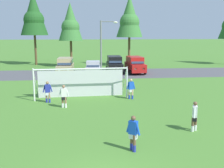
{
  "coord_description": "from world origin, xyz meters",
  "views": [
    {
      "loc": [
        -0.59,
        -8.05,
        5.22
      ],
      "look_at": [
        1.43,
        10.99,
        1.55
      ],
      "focal_mm": 42.89,
      "sensor_mm": 36.0,
      "label": 1
    }
  ],
  "objects_px": {
    "parked_car_slot_far_left": "(65,66)",
    "parked_car_slot_left": "(93,68)",
    "soccer_ball": "(135,132)",
    "parked_car_slot_center_left": "(114,64)",
    "player_striker_near": "(64,96)",
    "soccer_goal": "(81,82)",
    "parked_car_slot_center": "(135,65)",
    "player_winger_right": "(195,116)",
    "player_midfield_center": "(131,89)",
    "player_winger_left": "(48,92)",
    "player_defender_far": "(133,133)",
    "street_lamp": "(103,50)"
  },
  "relations": [
    {
      "from": "parked_car_slot_center_left",
      "to": "player_defender_far",
      "type": "bearing_deg",
      "value": -94.62
    },
    {
      "from": "player_winger_left",
      "to": "player_winger_right",
      "type": "xyz_separation_m",
      "value": [
        8.61,
        -6.96,
        0.0
      ]
    },
    {
      "from": "soccer_goal",
      "to": "player_striker_near",
      "type": "xyz_separation_m",
      "value": [
        -1.2,
        -3.09,
        -0.47
      ]
    },
    {
      "from": "player_defender_far",
      "to": "parked_car_slot_center_left",
      "type": "bearing_deg",
      "value": 85.38
    },
    {
      "from": "parked_car_slot_far_left",
      "to": "parked_car_slot_left",
      "type": "height_order",
      "value": "parked_car_slot_far_left"
    },
    {
      "from": "player_winger_right",
      "to": "parked_car_slot_center",
      "type": "height_order",
      "value": "parked_car_slot_center"
    },
    {
      "from": "parked_car_slot_left",
      "to": "street_lamp",
      "type": "relative_size",
      "value": 0.66
    },
    {
      "from": "player_striker_near",
      "to": "parked_car_slot_far_left",
      "type": "xyz_separation_m",
      "value": [
        -0.86,
        15.21,
        0.29
      ]
    },
    {
      "from": "parked_car_slot_far_left",
      "to": "parked_car_slot_left",
      "type": "distance_m",
      "value": 3.48
    },
    {
      "from": "player_winger_left",
      "to": "player_midfield_center",
      "type": "bearing_deg",
      "value": 3.85
    },
    {
      "from": "player_striker_near",
      "to": "parked_car_slot_center",
      "type": "bearing_deg",
      "value": 62.88
    },
    {
      "from": "player_defender_far",
      "to": "parked_car_slot_center",
      "type": "relative_size",
      "value": 0.35
    },
    {
      "from": "player_striker_near",
      "to": "soccer_goal",
      "type": "bearing_deg",
      "value": 68.82
    },
    {
      "from": "player_midfield_center",
      "to": "soccer_ball",
      "type": "bearing_deg",
      "value": -98.34
    },
    {
      "from": "parked_car_slot_left",
      "to": "soccer_ball",
      "type": "bearing_deg",
      "value": -85.98
    },
    {
      "from": "street_lamp",
      "to": "parked_car_slot_left",
      "type": "bearing_deg",
      "value": 103.05
    },
    {
      "from": "player_winger_right",
      "to": "parked_car_slot_far_left",
      "type": "distance_m",
      "value": 22.16
    },
    {
      "from": "player_midfield_center",
      "to": "parked_car_slot_far_left",
      "type": "height_order",
      "value": "parked_car_slot_far_left"
    },
    {
      "from": "player_winger_right",
      "to": "parked_car_slot_left",
      "type": "bearing_deg",
      "value": 102.93
    },
    {
      "from": "parked_car_slot_left",
      "to": "parked_car_slot_center_left",
      "type": "distance_m",
      "value": 3.52
    },
    {
      "from": "player_winger_left",
      "to": "street_lamp",
      "type": "relative_size",
      "value": 0.25
    },
    {
      "from": "soccer_ball",
      "to": "player_winger_right",
      "type": "distance_m",
      "value": 3.32
    },
    {
      "from": "soccer_goal",
      "to": "player_midfield_center",
      "type": "relative_size",
      "value": 4.57
    },
    {
      "from": "soccer_ball",
      "to": "soccer_goal",
      "type": "height_order",
      "value": "soccer_goal"
    },
    {
      "from": "parked_car_slot_center",
      "to": "player_midfield_center",
      "type": "bearing_deg",
      "value": -102.17
    },
    {
      "from": "parked_car_slot_center_left",
      "to": "street_lamp",
      "type": "height_order",
      "value": "street_lamp"
    },
    {
      "from": "player_striker_near",
      "to": "parked_car_slot_center",
      "type": "relative_size",
      "value": 0.35
    },
    {
      "from": "parked_car_slot_center_left",
      "to": "player_winger_left",
      "type": "bearing_deg",
      "value": -114.05
    },
    {
      "from": "player_defender_far",
      "to": "parked_car_slot_left",
      "type": "bearing_deg",
      "value": 92.44
    },
    {
      "from": "parked_car_slot_center",
      "to": "player_striker_near",
      "type": "bearing_deg",
      "value": -117.12
    },
    {
      "from": "soccer_goal",
      "to": "player_midfield_center",
      "type": "height_order",
      "value": "soccer_goal"
    },
    {
      "from": "parked_car_slot_center_left",
      "to": "player_winger_right",
      "type": "bearing_deg",
      "value": -85.51
    },
    {
      "from": "soccer_ball",
      "to": "parked_car_slot_center_left",
      "type": "distance_m",
      "value": 22.48
    },
    {
      "from": "player_striker_near",
      "to": "player_winger_right",
      "type": "distance_m",
      "value": 9.07
    },
    {
      "from": "soccer_goal",
      "to": "parked_car_slot_left",
      "type": "xyz_separation_m",
      "value": [
        1.41,
        11.9,
        -0.42
      ]
    },
    {
      "from": "player_winger_left",
      "to": "player_defender_far",
      "type": "bearing_deg",
      "value": -61.64
    },
    {
      "from": "player_winger_left",
      "to": "parked_car_slot_left",
      "type": "relative_size",
      "value": 0.38
    },
    {
      "from": "player_defender_far",
      "to": "player_winger_right",
      "type": "bearing_deg",
      "value": 29.29
    },
    {
      "from": "soccer_ball",
      "to": "player_striker_near",
      "type": "distance_m",
      "value": 6.85
    },
    {
      "from": "parked_car_slot_left",
      "to": "player_striker_near",
      "type": "bearing_deg",
      "value": -99.87
    },
    {
      "from": "player_striker_near",
      "to": "player_defender_far",
      "type": "distance_m",
      "value": 8.29
    },
    {
      "from": "player_winger_right",
      "to": "parked_car_slot_far_left",
      "type": "height_order",
      "value": "parked_car_slot_far_left"
    },
    {
      "from": "parked_car_slot_left",
      "to": "parked_car_slot_center_left",
      "type": "xyz_separation_m",
      "value": [
        2.93,
        1.93,
        0.24
      ]
    },
    {
      "from": "player_winger_left",
      "to": "soccer_ball",
      "type": "bearing_deg",
      "value": -52.69
    },
    {
      "from": "player_striker_near",
      "to": "player_defender_far",
      "type": "xyz_separation_m",
      "value": [
        3.56,
        -7.49,
        0.0
      ]
    },
    {
      "from": "player_striker_near",
      "to": "parked_car_slot_center",
      "type": "height_order",
      "value": "parked_car_slot_center"
    },
    {
      "from": "player_defender_far",
      "to": "parked_car_slot_far_left",
      "type": "bearing_deg",
      "value": 101.02
    },
    {
      "from": "soccer_ball",
      "to": "parked_car_slot_far_left",
      "type": "xyz_separation_m",
      "value": [
        -4.9,
        20.69,
        1.0
      ]
    },
    {
      "from": "player_striker_near",
      "to": "soccer_ball",
      "type": "bearing_deg",
      "value": -53.56
    },
    {
      "from": "soccer_goal",
      "to": "soccer_ball",
      "type": "bearing_deg",
      "value": -71.61
    }
  ]
}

